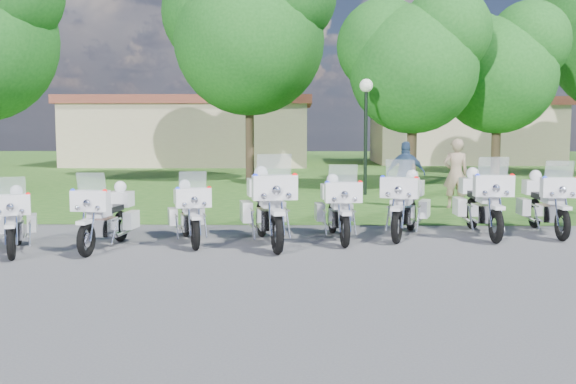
{
  "coord_description": "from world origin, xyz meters",
  "views": [
    {
      "loc": [
        0.68,
        -11.58,
        2.22
      ],
      "look_at": [
        0.42,
        1.2,
        0.95
      ],
      "focal_mm": 40.0,
      "sensor_mm": 36.0,
      "label": 1
    }
  ],
  "objects_px": {
    "motorcycle_6": "(482,202)",
    "bystander_a": "(456,174)",
    "lamp_post": "(366,107)",
    "motorcycle_7": "(546,202)",
    "motorcycle_3": "(267,205)",
    "motorcycle_2": "(189,212)",
    "motorcycle_1": "(107,215)",
    "motorcycle_4": "(337,207)",
    "motorcycle_5": "(406,203)",
    "bystander_c": "(406,174)",
    "motorcycle_0": "(15,219)"
  },
  "relations": [
    {
      "from": "motorcycle_4",
      "to": "motorcycle_7",
      "type": "height_order",
      "value": "motorcycle_7"
    },
    {
      "from": "motorcycle_2",
      "to": "motorcycle_7",
      "type": "bearing_deg",
      "value": 172.71
    },
    {
      "from": "motorcycle_6",
      "to": "motorcycle_2",
      "type": "bearing_deg",
      "value": 9.72
    },
    {
      "from": "motorcycle_1",
      "to": "motorcycle_2",
      "type": "xyz_separation_m",
      "value": [
        1.43,
        0.62,
        -0.01
      ]
    },
    {
      "from": "motorcycle_3",
      "to": "bystander_c",
      "type": "height_order",
      "value": "bystander_c"
    },
    {
      "from": "lamp_post",
      "to": "bystander_a",
      "type": "relative_size",
      "value": 2.0
    },
    {
      "from": "bystander_c",
      "to": "lamp_post",
      "type": "bearing_deg",
      "value": -65.1
    },
    {
      "from": "motorcycle_6",
      "to": "bystander_c",
      "type": "relative_size",
      "value": 1.34
    },
    {
      "from": "motorcycle_0",
      "to": "motorcycle_7",
      "type": "height_order",
      "value": "motorcycle_7"
    },
    {
      "from": "motorcycle_2",
      "to": "motorcycle_6",
      "type": "xyz_separation_m",
      "value": [
        5.97,
        1.01,
        0.1
      ]
    },
    {
      "from": "motorcycle_7",
      "to": "motorcycle_1",
      "type": "bearing_deg",
      "value": 13.96
    },
    {
      "from": "motorcycle_6",
      "to": "motorcycle_1",
      "type": "bearing_deg",
      "value": 12.56
    },
    {
      "from": "motorcycle_4",
      "to": "bystander_a",
      "type": "bearing_deg",
      "value": -130.53
    },
    {
      "from": "motorcycle_2",
      "to": "bystander_c",
      "type": "relative_size",
      "value": 1.12
    },
    {
      "from": "motorcycle_4",
      "to": "motorcycle_6",
      "type": "xyz_separation_m",
      "value": [
        3.05,
        0.59,
        0.05
      ]
    },
    {
      "from": "motorcycle_5",
      "to": "bystander_c",
      "type": "height_order",
      "value": "bystander_c"
    },
    {
      "from": "motorcycle_7",
      "to": "lamp_post",
      "type": "bearing_deg",
      "value": -66.57
    },
    {
      "from": "motorcycle_0",
      "to": "lamp_post",
      "type": "height_order",
      "value": "lamp_post"
    },
    {
      "from": "bystander_c",
      "to": "motorcycle_3",
      "type": "bearing_deg",
      "value": 68.58
    },
    {
      "from": "motorcycle_4",
      "to": "lamp_post",
      "type": "relative_size",
      "value": 0.6
    },
    {
      "from": "motorcycle_6",
      "to": "bystander_a",
      "type": "xyz_separation_m",
      "value": [
        0.52,
        4.46,
        0.27
      ]
    },
    {
      "from": "motorcycle_7",
      "to": "bystander_a",
      "type": "xyz_separation_m",
      "value": [
        -0.91,
        4.22,
        0.3
      ]
    },
    {
      "from": "motorcycle_2",
      "to": "bystander_a",
      "type": "relative_size",
      "value": 1.08
    },
    {
      "from": "motorcycle_2",
      "to": "motorcycle_3",
      "type": "relative_size",
      "value": 0.8
    },
    {
      "from": "motorcycle_3",
      "to": "motorcycle_4",
      "type": "distance_m",
      "value": 1.49
    },
    {
      "from": "motorcycle_5",
      "to": "motorcycle_6",
      "type": "distance_m",
      "value": 1.61
    },
    {
      "from": "motorcycle_1",
      "to": "motorcycle_3",
      "type": "bearing_deg",
      "value": -164.41
    },
    {
      "from": "motorcycle_2",
      "to": "motorcycle_6",
      "type": "relative_size",
      "value": 0.84
    },
    {
      "from": "motorcycle_5",
      "to": "motorcycle_2",
      "type": "bearing_deg",
      "value": 29.58
    },
    {
      "from": "motorcycle_5",
      "to": "motorcycle_7",
      "type": "relative_size",
      "value": 0.99
    },
    {
      "from": "motorcycle_3",
      "to": "motorcycle_2",
      "type": "bearing_deg",
      "value": -16.65
    },
    {
      "from": "motorcycle_3",
      "to": "lamp_post",
      "type": "height_order",
      "value": "lamp_post"
    },
    {
      "from": "motorcycle_0",
      "to": "lamp_post",
      "type": "xyz_separation_m",
      "value": [
        7.33,
        10.04,
        2.34
      ]
    },
    {
      "from": "motorcycle_0",
      "to": "motorcycle_1",
      "type": "height_order",
      "value": "motorcycle_1"
    },
    {
      "from": "motorcycle_0",
      "to": "motorcycle_6",
      "type": "bearing_deg",
      "value": 172.63
    },
    {
      "from": "motorcycle_2",
      "to": "motorcycle_7",
      "type": "xyz_separation_m",
      "value": [
        7.39,
        1.24,
        0.06
      ]
    },
    {
      "from": "motorcycle_2",
      "to": "motorcycle_7",
      "type": "distance_m",
      "value": 7.5
    },
    {
      "from": "motorcycle_3",
      "to": "lamp_post",
      "type": "relative_size",
      "value": 0.68
    },
    {
      "from": "motorcycle_6",
      "to": "bystander_a",
      "type": "bearing_deg",
      "value": -96.48
    },
    {
      "from": "motorcycle_5",
      "to": "bystander_c",
      "type": "relative_size",
      "value": 1.26
    },
    {
      "from": "motorcycle_2",
      "to": "motorcycle_5",
      "type": "bearing_deg",
      "value": 174.14
    },
    {
      "from": "motorcycle_7",
      "to": "lamp_post",
      "type": "distance_m",
      "value": 8.68
    },
    {
      "from": "motorcycle_4",
      "to": "motorcycle_1",
      "type": "bearing_deg",
      "value": 8.21
    },
    {
      "from": "motorcycle_3",
      "to": "motorcycle_5",
      "type": "height_order",
      "value": "motorcycle_3"
    },
    {
      "from": "motorcycle_2",
      "to": "bystander_a",
      "type": "distance_m",
      "value": 8.49
    },
    {
      "from": "motorcycle_1",
      "to": "motorcycle_4",
      "type": "relative_size",
      "value": 0.94
    },
    {
      "from": "lamp_post",
      "to": "bystander_a",
      "type": "height_order",
      "value": "lamp_post"
    },
    {
      "from": "bystander_a",
      "to": "motorcycle_7",
      "type": "bearing_deg",
      "value": 101.89
    },
    {
      "from": "motorcycle_3",
      "to": "motorcycle_7",
      "type": "relative_size",
      "value": 1.1
    },
    {
      "from": "motorcycle_3",
      "to": "bystander_a",
      "type": "distance_m",
      "value": 7.47
    }
  ]
}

